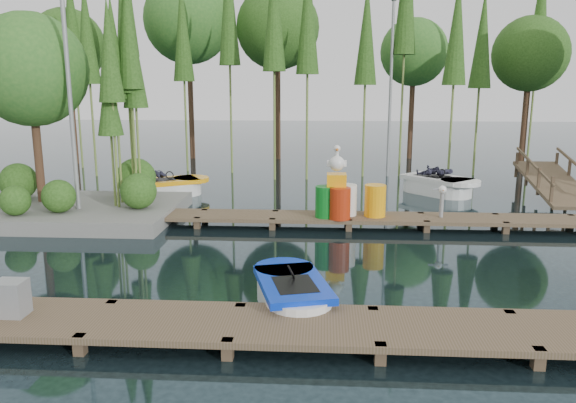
# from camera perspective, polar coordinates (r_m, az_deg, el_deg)

# --- Properties ---
(ground_plane) EXTENTS (90.00, 90.00, 0.00)m
(ground_plane) POSITION_cam_1_polar(r_m,az_deg,el_deg) (13.05, -2.34, -5.16)
(ground_plane) COLOR #1C2E34
(near_dock) EXTENTS (18.00, 1.50, 0.50)m
(near_dock) POSITION_cam_1_polar(r_m,az_deg,el_deg) (8.79, -5.47, -12.37)
(near_dock) COLOR brown
(near_dock) RESTS_ON ground
(far_dock) EXTENTS (15.00, 1.20, 0.50)m
(far_dock) POSITION_cam_1_polar(r_m,az_deg,el_deg) (15.33, 2.34, -1.65)
(far_dock) COLOR brown
(far_dock) RESTS_ON ground
(island) EXTENTS (6.20, 4.20, 6.75)m
(island) POSITION_cam_1_polar(r_m,az_deg,el_deg) (17.45, -22.53, 8.93)
(island) COLOR slate
(island) RESTS_ON ground
(tree_screen) EXTENTS (34.42, 18.53, 10.31)m
(tree_screen) POSITION_cam_1_polar(r_m,az_deg,el_deg) (23.34, -4.87, 17.56)
(tree_screen) COLOR #492F1F
(tree_screen) RESTS_ON ground
(lamp_island) EXTENTS (0.30, 0.30, 7.25)m
(lamp_island) POSITION_cam_1_polar(r_m,az_deg,el_deg) (16.39, -21.50, 12.65)
(lamp_island) COLOR gray
(lamp_island) RESTS_ON ground
(lamp_rear) EXTENTS (0.30, 0.30, 7.25)m
(lamp_rear) POSITION_cam_1_polar(r_m,az_deg,el_deg) (23.55, 10.44, 12.84)
(lamp_rear) COLOR gray
(lamp_rear) RESTS_ON ground
(ramp) EXTENTS (1.50, 3.94, 1.49)m
(ramp) POSITION_cam_1_polar(r_m,az_deg,el_deg) (20.66, 25.43, 1.77)
(ramp) COLOR brown
(ramp) RESTS_ON ground
(boat_blue) EXTENTS (1.69, 2.63, 0.82)m
(boat_blue) POSITION_cam_1_polar(r_m,az_deg,el_deg) (9.88, 0.41, -9.45)
(boat_blue) COLOR white
(boat_blue) RESTS_ON ground
(boat_yellow_far) EXTENTS (3.02, 2.44, 1.38)m
(boat_yellow_far) POSITION_cam_1_polar(r_m,az_deg,el_deg) (19.80, -12.18, 1.40)
(boat_yellow_far) COLOR white
(boat_yellow_far) RESTS_ON ground
(boat_white_far) EXTENTS (2.94, 3.06, 1.39)m
(boat_white_far) POSITION_cam_1_polar(r_m,az_deg,el_deg) (20.36, 15.01, 1.60)
(boat_white_far) COLOR white
(boat_white_far) RESTS_ON ground
(utility_cabinet) EXTENTS (0.46, 0.39, 0.56)m
(utility_cabinet) POSITION_cam_1_polar(r_m,az_deg,el_deg) (9.81, -26.31, -8.79)
(utility_cabinet) COLOR gray
(utility_cabinet) RESTS_ON near_dock
(yellow_barrel) EXTENTS (0.57, 0.57, 0.86)m
(yellow_barrel) POSITION_cam_1_polar(r_m,az_deg,el_deg) (15.28, 8.84, 0.09)
(yellow_barrel) COLOR #FFA60D
(yellow_barrel) RESTS_ON far_dock
(drum_cluster) EXTENTS (1.12, 1.03, 1.93)m
(drum_cluster) POSITION_cam_1_polar(r_m,az_deg,el_deg) (15.05, 5.03, 0.54)
(drum_cluster) COLOR #0C701C
(drum_cluster) RESTS_ON far_dock
(seagull_post) EXTENTS (0.54, 0.29, 0.86)m
(seagull_post) POSITION_cam_1_polar(r_m,az_deg,el_deg) (15.52, 15.39, 0.55)
(seagull_post) COLOR gray
(seagull_post) RESTS_ON far_dock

